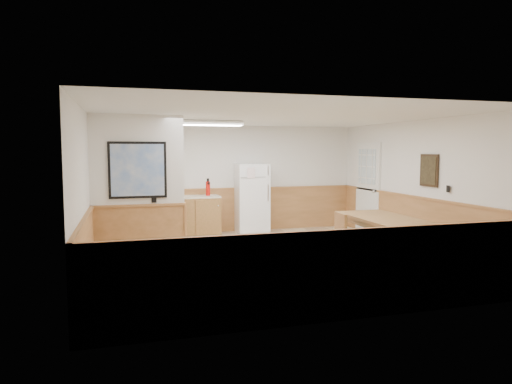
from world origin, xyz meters
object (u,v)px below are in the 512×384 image
object	(u,v)px
dining_bench	(426,239)
soap_bottle	(131,192)
dining_chair	(346,233)
fire_extinguisher	(208,188)
dining_table	(385,222)
refrigerator	(252,198)

from	to	relation	value
dining_bench	soap_bottle	distance (m)	6.11
dining_chair	fire_extinguisher	distance (m)	3.69
dining_table	dining_chair	bearing A→B (deg)	178.07
refrigerator	soap_bottle	size ratio (longest dim) A/B	6.39
fire_extinguisher	dining_table	bearing A→B (deg)	-40.72
dining_bench	dining_chair	xyz separation A→B (m)	(-1.53, 0.12, 0.16)
fire_extinguisher	soap_bottle	world-z (taller)	fire_extinguisher
refrigerator	dining_bench	xyz separation A→B (m)	(2.35, -3.26, -0.47)
dining_table	fire_extinguisher	distance (m)	4.11
dining_bench	soap_bottle	xyz separation A→B (m)	(-5.06, 3.35, 0.69)
dining_bench	fire_extinguisher	bearing A→B (deg)	133.70
fire_extinguisher	dining_chair	bearing A→B (deg)	-49.33
refrigerator	dining_bench	world-z (taller)	refrigerator
dining_chair	fire_extinguisher	bearing A→B (deg)	124.42
dining_table	soap_bottle	bearing A→B (deg)	143.18
dining_table	soap_bottle	size ratio (longest dim) A/B	7.75
soap_bottle	dining_bench	bearing A→B (deg)	-33.49
refrigerator	fire_extinguisher	xyz separation A→B (m)	(-1.02, 0.01, 0.26)
refrigerator	dining_chair	xyz separation A→B (m)	(0.82, -3.14, -0.31)
dining_bench	fire_extinguisher	size ratio (longest dim) A/B	3.78
refrigerator	dining_bench	bearing A→B (deg)	-51.78
dining_chair	refrigerator	bearing A→B (deg)	108.69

